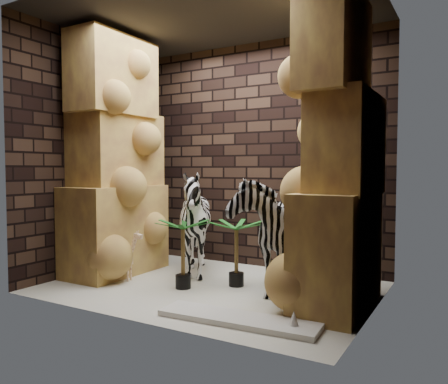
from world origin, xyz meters
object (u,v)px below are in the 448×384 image
Objects in this scene: zebra_right at (270,223)px; giraffe_toy at (123,254)px; palm_front at (236,253)px; surfboard at (238,319)px; palm_back at (183,254)px; zebra_left at (195,229)px.

giraffe_toy is (-1.68, -0.46, -0.42)m from zebra_right.
palm_front is (-0.40, -0.02, -0.36)m from zebra_right.
surfboard is (0.17, -1.04, -0.71)m from zebra_right.
zebra_right reaches higher than giraffe_toy.
surfboard is at bearing -32.07° from palm_back.
palm_back reaches higher than surfboard.
zebra_right is at bearing 2.70° from palm_front.
zebra_left is 1.71× the size of palm_front.
zebra_right is 1.79m from giraffe_toy.
giraffe_toy is 0.82m from palm_back.
zebra_right is 0.54m from palm_front.
palm_back is 1.26m from surfboard.
palm_front is at bearing 39.55° from palm_back.
zebra_right reaches higher than surfboard.
giraffe_toy is (-0.64, -0.57, -0.27)m from zebra_left.
zebra_left is 0.58m from palm_back.
palm_front is 0.97× the size of palm_back.
zebra_left is at bearing 109.41° from palm_back.
zebra_left is at bearing 168.35° from palm_front.
giraffe_toy is 1.35m from palm_front.
surfboard is (1.03, -0.64, -0.36)m from palm_back.
palm_front is (0.64, -0.13, -0.21)m from zebra_left.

